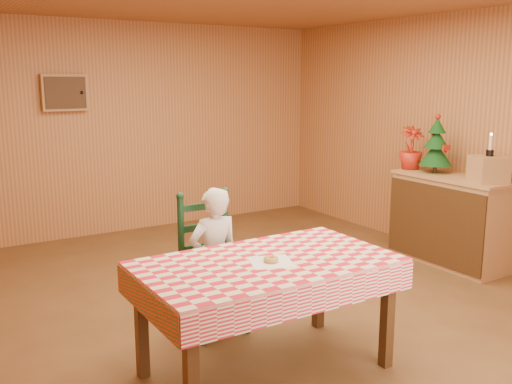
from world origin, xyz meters
TOP-DOWN VIEW (x-y plane):
  - ground at (0.00, 0.00)m, footprint 6.00×6.00m
  - cabin_walls at (-0.00, 0.53)m, footprint 5.10×6.05m
  - dining_table at (-0.64, -0.96)m, footprint 1.66×0.96m
  - ladder_chair at (-0.64, -0.18)m, footprint 0.44×0.40m
  - seated_child at (-0.64, -0.23)m, footprint 0.41×0.27m
  - napkin at (-0.64, -1.01)m, footprint 0.33×0.33m
  - donut at (-0.64, -1.01)m, footprint 0.12×0.12m
  - shelf_unit at (2.22, -0.07)m, footprint 0.54×1.24m
  - crate at (2.23, -0.47)m, footprint 0.40×0.40m
  - christmas_tree at (2.23, 0.18)m, footprint 0.34×0.34m
  - flower_arrangement at (2.18, 0.48)m, footprint 0.33×0.33m
  - candle_set at (2.23, -0.47)m, footprint 0.07×0.07m
  - storage_bin at (2.16, 0.27)m, footprint 0.45×0.45m

SIDE VIEW (x-z plane):
  - ground at x=0.00m, z-range 0.00..0.00m
  - storage_bin at x=2.16m, z-range 0.00..0.35m
  - shelf_unit at x=2.22m, z-range 0.00..0.93m
  - ladder_chair at x=-0.64m, z-range -0.04..1.04m
  - seated_child at x=-0.64m, z-range 0.00..1.12m
  - dining_table at x=-0.64m, z-range 0.30..1.07m
  - napkin at x=-0.64m, z-range 0.77..0.77m
  - donut at x=-0.64m, z-range 0.77..0.81m
  - crate at x=2.23m, z-range 0.93..1.18m
  - flower_arrangement at x=2.18m, z-range 0.93..1.40m
  - christmas_tree at x=2.23m, z-range 0.90..1.52m
  - candle_set at x=2.23m, z-range 1.13..1.36m
  - cabin_walls at x=0.00m, z-range 0.50..3.15m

